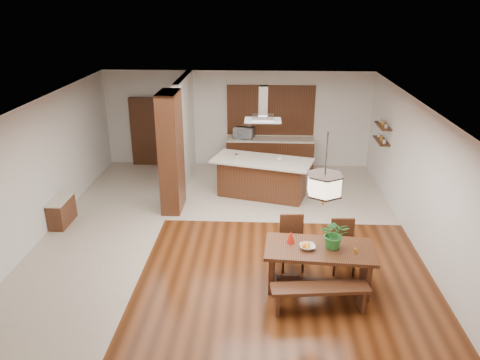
# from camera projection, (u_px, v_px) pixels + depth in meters

# --- Properties ---
(room_shell) EXTENTS (9.00, 9.04, 2.92)m
(room_shell) POSITION_uv_depth(u_px,v_px,m) (226.00, 143.00, 9.72)
(room_shell) COLOR #3D1C0B
(room_shell) RESTS_ON ground
(tile_hallway) EXTENTS (2.50, 9.00, 0.01)m
(tile_hallway) POSITION_uv_depth(u_px,v_px,m) (106.00, 229.00, 10.60)
(tile_hallway) COLOR beige
(tile_hallway) RESTS_ON ground
(tile_kitchen) EXTENTS (5.50, 4.00, 0.01)m
(tile_kitchen) POSITION_uv_depth(u_px,v_px,m) (279.00, 190.00, 12.74)
(tile_kitchen) COLOR beige
(tile_kitchen) RESTS_ON ground
(soffit_band) EXTENTS (8.00, 9.00, 0.02)m
(soffit_band) POSITION_uv_depth(u_px,v_px,m) (225.00, 104.00, 9.42)
(soffit_band) COLOR #401A10
(soffit_band) RESTS_ON room_shell
(partition_pier) EXTENTS (0.45, 1.00, 2.90)m
(partition_pier) POSITION_uv_depth(u_px,v_px,m) (171.00, 152.00, 11.12)
(partition_pier) COLOR #321A0E
(partition_pier) RESTS_ON ground
(partition_stub) EXTENTS (0.18, 2.40, 2.90)m
(partition_stub) POSITION_uv_depth(u_px,v_px,m) (185.00, 129.00, 13.07)
(partition_stub) COLOR silver
(partition_stub) RESTS_ON ground
(hallway_console) EXTENTS (0.37, 0.88, 0.63)m
(hallway_console) POSITION_uv_depth(u_px,v_px,m) (62.00, 212.00, 10.72)
(hallway_console) COLOR #321A0E
(hallway_console) RESTS_ON ground
(hallway_doorway) EXTENTS (1.10, 0.20, 2.10)m
(hallway_doorway) POSITION_uv_depth(u_px,v_px,m) (149.00, 132.00, 14.30)
(hallway_doorway) COLOR #321A0E
(hallway_doorway) RESTS_ON ground
(rear_counter) EXTENTS (2.60, 0.62, 0.95)m
(rear_counter) POSITION_uv_depth(u_px,v_px,m) (270.00, 154.00, 14.16)
(rear_counter) COLOR #321A0E
(rear_counter) RESTS_ON ground
(kitchen_window) EXTENTS (2.60, 0.08, 1.50)m
(kitchen_window) POSITION_uv_depth(u_px,v_px,m) (271.00, 110.00, 13.93)
(kitchen_window) COLOR #A06330
(kitchen_window) RESTS_ON room_shell
(shelf_lower) EXTENTS (0.26, 0.90, 0.04)m
(shelf_lower) POSITION_uv_depth(u_px,v_px,m) (381.00, 141.00, 12.20)
(shelf_lower) COLOR #321A0E
(shelf_lower) RESTS_ON room_shell
(shelf_upper) EXTENTS (0.26, 0.90, 0.04)m
(shelf_upper) POSITION_uv_depth(u_px,v_px,m) (383.00, 126.00, 12.06)
(shelf_upper) COLOR #321A0E
(shelf_upper) RESTS_ON room_shell
(dining_table) EXTENTS (1.98, 1.09, 0.80)m
(dining_table) POSITION_uv_depth(u_px,v_px,m) (319.00, 258.00, 8.29)
(dining_table) COLOR #321A0E
(dining_table) RESTS_ON ground
(dining_bench) EXTENTS (1.66, 0.52, 0.46)m
(dining_bench) POSITION_uv_depth(u_px,v_px,m) (319.00, 298.00, 7.78)
(dining_bench) COLOR #321A0E
(dining_bench) RESTS_ON ground
(dining_chair_left) EXTENTS (0.50, 0.50, 1.04)m
(dining_chair_left) POSITION_uv_depth(u_px,v_px,m) (292.00, 244.00, 8.90)
(dining_chair_left) COLOR #321A0E
(dining_chair_left) RESTS_ON ground
(dining_chair_right) EXTENTS (0.46, 0.46, 1.01)m
(dining_chair_right) POSITION_uv_depth(u_px,v_px,m) (343.00, 247.00, 8.80)
(dining_chair_right) COLOR #321A0E
(dining_chair_right) RESTS_ON ground
(pendant_lantern) EXTENTS (0.64, 0.64, 1.31)m
(pendant_lantern) POSITION_uv_depth(u_px,v_px,m) (325.00, 171.00, 7.68)
(pendant_lantern) COLOR #FDE7C2
(pendant_lantern) RESTS_ON room_shell
(foliage_plant) EXTENTS (0.53, 0.48, 0.54)m
(foliage_plant) POSITION_uv_depth(u_px,v_px,m) (335.00, 234.00, 8.11)
(foliage_plant) COLOR #246E29
(foliage_plant) RESTS_ON dining_table
(fruit_bowl) EXTENTS (0.30, 0.30, 0.07)m
(fruit_bowl) POSITION_uv_depth(u_px,v_px,m) (307.00, 247.00, 8.17)
(fruit_bowl) COLOR beige
(fruit_bowl) RESTS_ON dining_table
(napkin_cone) EXTENTS (0.16, 0.16, 0.24)m
(napkin_cone) POSITION_uv_depth(u_px,v_px,m) (291.00, 237.00, 8.34)
(napkin_cone) COLOR red
(napkin_cone) RESTS_ON dining_table
(gold_ornament) EXTENTS (0.08, 0.08, 0.09)m
(gold_ornament) POSITION_uv_depth(u_px,v_px,m) (355.00, 251.00, 8.02)
(gold_ornament) COLOR gold
(gold_ornament) RESTS_ON dining_table
(kitchen_island) EXTENTS (2.71, 1.74, 1.04)m
(kitchen_island) POSITION_uv_depth(u_px,v_px,m) (262.00, 177.00, 12.14)
(kitchen_island) COLOR #321A0E
(kitchen_island) RESTS_ON ground
(range_hood) EXTENTS (0.90, 0.55, 0.87)m
(range_hood) POSITION_uv_depth(u_px,v_px,m) (263.00, 104.00, 11.43)
(range_hood) COLOR silver
(range_hood) RESTS_ON room_shell
(island_cup) EXTENTS (0.16, 0.16, 0.10)m
(island_cup) POSITION_uv_depth(u_px,v_px,m) (279.00, 159.00, 11.80)
(island_cup) COLOR silver
(island_cup) RESTS_ON kitchen_island
(microwave) EXTENTS (0.65, 0.50, 0.32)m
(microwave) POSITION_uv_depth(u_px,v_px,m) (244.00, 133.00, 13.98)
(microwave) COLOR silver
(microwave) RESTS_ON rear_counter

